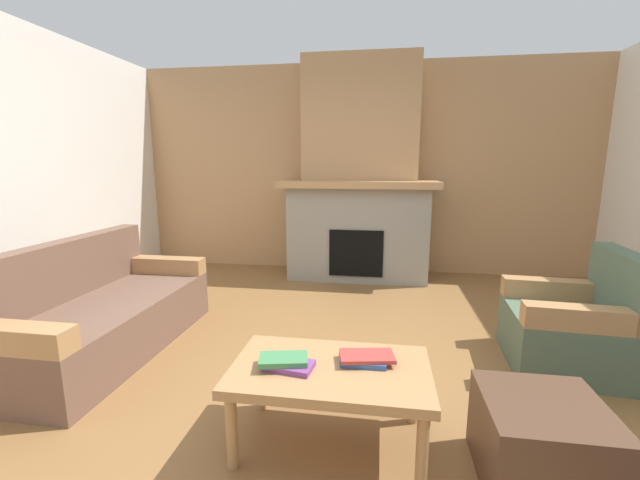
% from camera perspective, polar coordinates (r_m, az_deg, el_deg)
% --- Properties ---
extents(ground, '(9.00, 9.00, 0.00)m').
position_cam_1_polar(ground, '(2.83, 1.96, -19.64)').
color(ground, brown).
extents(wall_back_wood_panel, '(6.00, 0.12, 2.70)m').
position_cam_1_polar(wall_back_wood_panel, '(5.43, 5.85, 9.93)').
color(wall_back_wood_panel, tan).
rests_on(wall_back_wood_panel, ground).
extents(fireplace, '(1.90, 0.82, 2.70)m').
position_cam_1_polar(fireplace, '(5.06, 5.59, 7.75)').
color(fireplace, gray).
rests_on(fireplace, ground).
extents(couch, '(0.85, 1.80, 0.85)m').
position_cam_1_polar(couch, '(3.58, -29.02, -9.30)').
color(couch, brown).
rests_on(couch, ground).
extents(armchair, '(0.82, 0.82, 0.85)m').
position_cam_1_polar(armchair, '(3.42, 32.50, -10.44)').
color(armchair, '#4C604C').
rests_on(armchair, ground).
extents(coffee_table, '(1.00, 0.60, 0.43)m').
position_cam_1_polar(coffee_table, '(2.14, 1.49, -18.85)').
color(coffee_table, '#A87A4C').
rests_on(coffee_table, ground).
extents(ottoman, '(0.52, 0.52, 0.40)m').
position_cam_1_polar(ottoman, '(2.25, 28.96, -24.03)').
color(ottoman, '#4C3323').
rests_on(ottoman, ground).
extents(book_stack_near_edge, '(0.29, 0.19, 0.06)m').
position_cam_1_polar(book_stack_near_edge, '(2.10, -4.83, -17.00)').
color(book_stack_near_edge, '#7A3D84').
rests_on(book_stack_near_edge, coffee_table).
extents(book_stack_center, '(0.30, 0.20, 0.05)m').
position_cam_1_polar(book_stack_center, '(2.16, 6.43, -16.34)').
color(book_stack_center, '#335699').
rests_on(book_stack_center, coffee_table).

